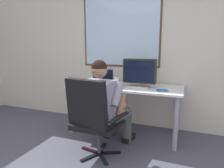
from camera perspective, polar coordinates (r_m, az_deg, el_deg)
The scene contains 8 objects.
wall_rear at distance 3.37m, azimuth 3.24°, elevation 11.84°, with size 5.97×0.08×2.77m.
desk at distance 2.98m, azimuth 3.81°, elevation -2.51°, with size 1.70×0.74×0.75m.
office_chair at distance 2.29m, azimuth -5.63°, elevation -9.20°, with size 0.68×0.60×0.99m.
person_seated at distance 2.48m, azimuth -1.94°, elevation -5.95°, with size 0.59×0.81×1.18m.
crt_monitor at distance 2.86m, azimuth 8.10°, elevation 3.56°, with size 0.48×0.24×0.41m.
laptop at distance 3.15m, azimuth -2.89°, elevation 1.27°, with size 0.40×0.36×0.22m.
wine_glass at distance 2.81m, azimuth 1.28°, elevation 0.97°, with size 0.09×0.09×0.15m.
cd_case at distance 2.69m, azimuth 14.53°, elevation -1.82°, with size 0.18×0.17×0.01m.
Camera 1 is at (1.04, -0.72, 1.31)m, focal length 31.12 mm.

